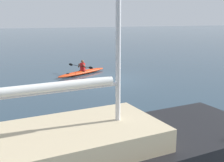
{
  "coord_description": "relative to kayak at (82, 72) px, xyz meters",
  "views": [
    {
      "loc": [
        5.59,
        16.84,
        4.03
      ],
      "look_at": [
        0.55,
        2.87,
        0.62
      ],
      "focal_mm": 46.05,
      "sensor_mm": 36.0,
      "label": 1
    }
  ],
  "objects": [
    {
      "name": "kayaker",
      "position": [
        -0.04,
        -0.02,
        0.44
      ],
      "size": [
        1.22,
        2.09,
        0.73
      ],
      "color": "red",
      "rests_on": "kayak"
    },
    {
      "name": "kayak",
      "position": [
        0.0,
        0.0,
        0.0
      ],
      "size": [
        4.05,
        2.67,
        0.26
      ],
      "color": "red",
      "rests_on": "ground"
    },
    {
      "name": "sailboat_twin_masted",
      "position": [
        3.06,
        13.05,
        0.51
      ],
      "size": [
        10.98,
        4.25,
        14.29
      ],
      "color": "black",
      "rests_on": "ground"
    },
    {
      "name": "ground_plane",
      "position": [
        -0.88,
        2.37,
        -0.13
      ],
      "size": [
        160.0,
        160.0,
        0.0
      ],
      "primitive_type": "plane",
      "color": "#283D4C"
    }
  ]
}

